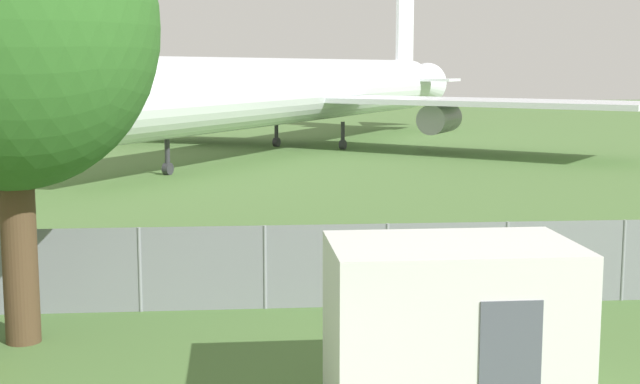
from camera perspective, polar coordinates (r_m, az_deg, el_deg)
perimeter_fence at (r=18.43m, az=-3.54°, el=-4.83°), size 56.07×0.07×1.75m
airplane at (r=52.98m, az=-1.42°, el=6.46°), size 36.96×43.64×11.05m
portable_cabin at (r=13.04m, az=8.40°, el=-8.65°), size 3.50×2.27×2.51m
tree_behind_benches at (r=16.59m, az=-19.30°, el=9.85°), size 5.21×5.21×8.53m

